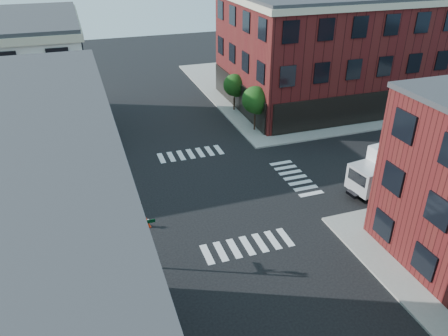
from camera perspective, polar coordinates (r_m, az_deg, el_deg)
name	(u,v)px	position (r m, az deg, el deg)	size (l,w,h in m)	color
ground	(214,192)	(33.90, -1.30, -3.14)	(120.00, 120.00, 0.00)	black
sidewalk_ne	(317,85)	(59.59, 12.10, 10.51)	(30.00, 30.00, 0.15)	gray
building_ne	(341,49)	(53.73, 14.99, 14.84)	(25.00, 16.00, 12.00)	#4B1213
tree_near	(256,101)	(43.42, 4.20, 8.70)	(2.69, 2.69, 4.49)	black
tree_far	(235,86)	(48.79, 1.43, 10.63)	(2.43, 2.43, 4.07)	black
signal_pole	(138,227)	(25.71, -11.23, -7.54)	(1.29, 1.24, 4.60)	black
box_truck	(397,166)	(36.19, 21.64, 0.21)	(8.03, 3.36, 3.55)	silver
traffic_cone	(147,222)	(30.34, -10.01, -7.00)	(0.48, 0.48, 0.76)	red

